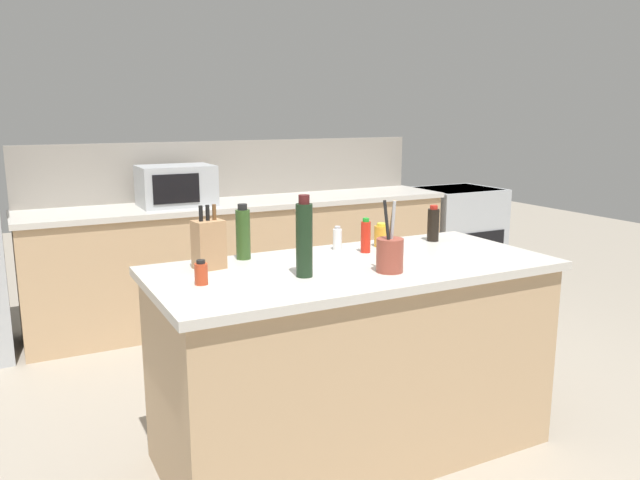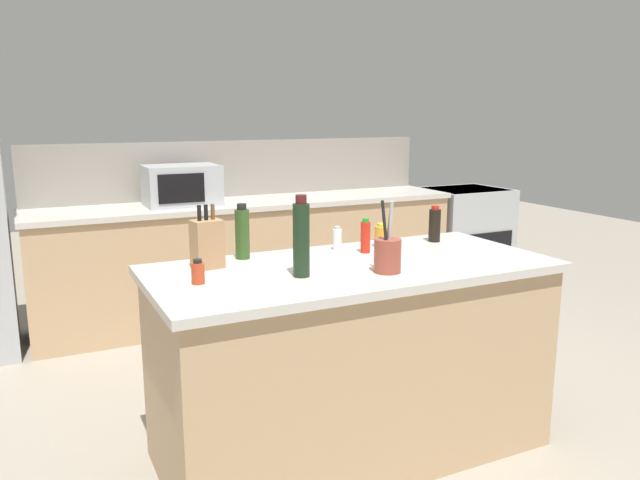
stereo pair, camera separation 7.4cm
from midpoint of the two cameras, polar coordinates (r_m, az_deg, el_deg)
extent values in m
plane|color=gray|center=(3.26, 3.53, -18.49)|extent=(14.00, 14.00, 0.00)
cube|color=tan|center=(5.09, -5.69, -1.86)|extent=(3.38, 0.62, 0.90)
cube|color=beige|center=(5.00, -5.80, 3.38)|extent=(3.42, 0.66, 0.04)
cube|color=gray|center=(5.26, -7.06, 6.51)|extent=(3.38, 0.03, 0.46)
cube|color=tan|center=(3.06, 3.64, -11.18)|extent=(1.82, 0.80, 0.90)
cube|color=beige|center=(2.91, 3.76, -2.61)|extent=(1.88, 0.86, 0.04)
cube|color=#ADB2B7|center=(6.13, 13.28, 0.31)|extent=(0.76, 0.64, 0.92)
cube|color=black|center=(5.92, 15.21, -1.34)|extent=(0.61, 0.01, 0.41)
cube|color=black|center=(6.06, 13.48, 4.48)|extent=(0.68, 0.58, 0.02)
cube|color=#ADB2B7|center=(4.81, -12.09, 4.92)|extent=(0.54, 0.38, 0.30)
cube|color=black|center=(4.61, -12.09, 4.64)|extent=(0.34, 0.01, 0.21)
cube|color=#A87C54|center=(2.84, -9.54, -0.38)|extent=(0.14, 0.12, 0.22)
cylinder|color=black|center=(2.81, -10.25, 2.44)|extent=(0.02, 0.02, 0.07)
cylinder|color=black|center=(2.82, -9.64, 2.51)|extent=(0.02, 0.02, 0.07)
cylinder|color=brown|center=(2.83, -9.05, 2.57)|extent=(0.02, 0.02, 0.07)
cylinder|color=brown|center=(2.76, 6.96, -1.43)|extent=(0.12, 0.12, 0.15)
cylinder|color=olive|center=(2.74, 7.19, 1.80)|extent=(0.01, 0.05, 0.18)
cylinder|color=black|center=(2.72, 6.67, 1.73)|extent=(0.01, 0.05, 0.18)
cylinder|color=#B2B2B7|center=(2.71, 7.25, 1.69)|extent=(0.01, 0.03, 0.18)
cylinder|color=#B73D1E|center=(2.61, -10.30, -3.01)|extent=(0.06, 0.06, 0.09)
cylinder|color=black|center=(2.59, -10.34, -1.91)|extent=(0.04, 0.04, 0.02)
cylinder|color=black|center=(3.45, 11.04, 1.30)|extent=(0.06, 0.06, 0.18)
cylinder|color=#B22319|center=(3.43, 11.11, 2.92)|extent=(0.04, 0.04, 0.02)
cylinder|color=gold|center=(3.27, 6.31, 0.31)|extent=(0.07, 0.07, 0.11)
cylinder|color=gold|center=(3.26, 6.33, 1.39)|extent=(0.05, 0.05, 0.02)
cylinder|color=#2D4C1E|center=(3.00, -6.42, 0.53)|extent=(0.07, 0.07, 0.24)
cylinder|color=black|center=(2.98, -6.47, 3.04)|extent=(0.05, 0.05, 0.03)
cylinder|color=silver|center=(3.19, 2.27, 0.04)|extent=(0.05, 0.05, 0.11)
cylinder|color=#B2B2B7|center=(3.17, 2.28, 1.13)|extent=(0.03, 0.03, 0.02)
cylinder|color=black|center=(2.65, -0.92, -0.04)|extent=(0.07, 0.07, 0.32)
cylinder|color=#4C1919|center=(2.62, -0.94, 3.74)|extent=(0.05, 0.05, 0.04)
cylinder|color=red|center=(3.13, 4.85, 0.25)|extent=(0.05, 0.05, 0.16)
cylinder|color=green|center=(3.11, 4.88, 1.83)|extent=(0.03, 0.03, 0.02)
camera|label=1|loc=(0.04, -89.34, 0.14)|focal=35.00mm
camera|label=2|loc=(0.04, 90.66, -0.14)|focal=35.00mm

